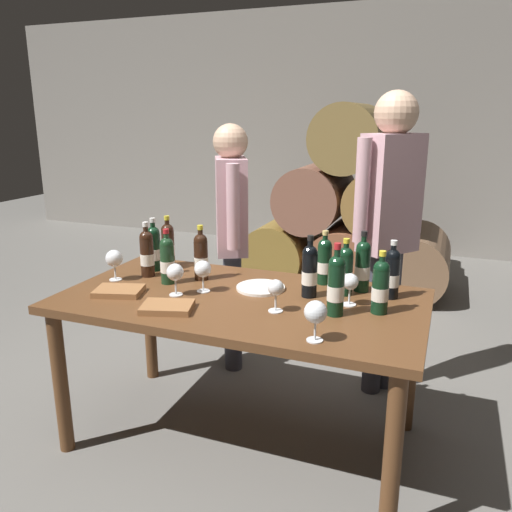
{
  "coord_description": "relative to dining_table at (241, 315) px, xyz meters",
  "views": [
    {
      "loc": [
        0.88,
        -2.1,
        1.59
      ],
      "look_at": [
        0.0,
        0.2,
        0.91
      ],
      "focal_mm": 35.98,
      "sensor_mm": 36.0,
      "label": 1
    }
  ],
  "objects": [
    {
      "name": "ground_plane",
      "position": [
        0.0,
        0.0,
        -0.67
      ],
      "size": [
        14.0,
        14.0,
        0.0
      ],
      "primitive_type": "plane",
      "color": "#66635E"
    },
    {
      "name": "cellar_back_wall",
      "position": [
        0.0,
        4.2,
        0.73
      ],
      "size": [
        10.0,
        0.24,
        2.8
      ],
      "primitive_type": "cube",
      "color": "gray",
      "rests_on": "ground_plane"
    },
    {
      "name": "wine_glass_2",
      "position": [
        0.5,
        0.08,
        0.2
      ],
      "size": [
        0.07,
        0.07,
        0.15
      ],
      "color": "white",
      "rests_on": "dining_table"
    },
    {
      "name": "tasting_notebook",
      "position": [
        -0.56,
        -0.17,
        0.11
      ],
      "size": [
        0.26,
        0.22,
        0.03
      ],
      "primitive_type": "cube",
      "rotation": [
        0.0,
        0.0,
        0.29
      ],
      "color": "#936038",
      "rests_on": "dining_table"
    },
    {
      "name": "wine_bottle_3",
      "position": [
        0.46,
        -0.06,
        0.23
      ],
      "size": [
        0.07,
        0.07,
        0.32
      ],
      "color": "black",
      "rests_on": "dining_table"
    },
    {
      "name": "leather_ledger",
      "position": [
        -0.24,
        -0.27,
        0.11
      ],
      "size": [
        0.26,
        0.22,
        0.03
      ],
      "primitive_type": "cube",
      "rotation": [
        0.0,
        0.0,
        0.29
      ],
      "color": "#936038",
      "rests_on": "dining_table"
    },
    {
      "name": "wine_bottle_1",
      "position": [
        -0.3,
        0.18,
        0.22
      ],
      "size": [
        0.07,
        0.07,
        0.29
      ],
      "color": "black",
      "rests_on": "dining_table"
    },
    {
      "name": "sommelier_presenting",
      "position": [
        0.57,
        0.75,
        0.37
      ],
      "size": [
        0.34,
        0.41,
        1.72
      ],
      "color": "#383842",
      "rests_on": "ground_plane"
    },
    {
      "name": "wine_bottle_2",
      "position": [
        0.3,
        0.13,
        0.22
      ],
      "size": [
        0.07,
        0.07,
        0.3
      ],
      "color": "black",
      "rests_on": "dining_table"
    },
    {
      "name": "wine_bottle_9",
      "position": [
        -0.59,
        0.34,
        0.22
      ],
      "size": [
        0.07,
        0.07,
        0.29
      ],
      "color": "black",
      "rests_on": "dining_table"
    },
    {
      "name": "serving_plate",
      "position": [
        0.05,
        0.14,
        0.1
      ],
      "size": [
        0.24,
        0.24,
        0.01
      ],
      "primitive_type": "cylinder",
      "color": "white",
      "rests_on": "dining_table"
    },
    {
      "name": "barrel_stack",
      "position": [
        0.0,
        2.6,
        -0.01
      ],
      "size": [
        1.86,
        0.9,
        1.69
      ],
      "color": "brown",
      "rests_on": "ground_plane"
    },
    {
      "name": "wine_glass_3",
      "position": [
        -0.71,
        0.01,
        0.2
      ],
      "size": [
        0.09,
        0.09,
        0.16
      ],
      "color": "white",
      "rests_on": "dining_table"
    },
    {
      "name": "wine_glass_1",
      "position": [
        -0.2,
        0.01,
        0.2
      ],
      "size": [
        0.08,
        0.08,
        0.16
      ],
      "color": "white",
      "rests_on": "dining_table"
    },
    {
      "name": "wine_bottle_7",
      "position": [
        -0.43,
        0.06,
        0.21
      ],
      "size": [
        0.07,
        0.07,
        0.28
      ],
      "color": "#19381E",
      "rests_on": "dining_table"
    },
    {
      "name": "wine_bottle_0",
      "position": [
        0.63,
        0.04,
        0.21
      ],
      "size": [
        0.07,
        0.07,
        0.28
      ],
      "color": "black",
      "rests_on": "dining_table"
    },
    {
      "name": "wine_bottle_10",
      "position": [
        0.66,
        0.25,
        0.21
      ],
      "size": [
        0.07,
        0.07,
        0.28
      ],
      "color": "black",
      "rests_on": "dining_table"
    },
    {
      "name": "wine_bottle_5",
      "position": [
        -0.59,
        0.13,
        0.22
      ],
      "size": [
        0.07,
        0.07,
        0.29
      ],
      "color": "black",
      "rests_on": "dining_table"
    },
    {
      "name": "wine_bottle_11",
      "position": [
        0.45,
        0.22,
        0.21
      ],
      "size": [
        0.07,
        0.07,
        0.27
      ],
      "color": "black",
      "rests_on": "dining_table"
    },
    {
      "name": "wine_glass_4",
      "position": [
        0.21,
        -0.11,
        0.19
      ],
      "size": [
        0.07,
        0.07,
        0.15
      ],
      "color": "white",
      "rests_on": "dining_table"
    },
    {
      "name": "wine_glass_0",
      "position": [
        -0.3,
        -0.08,
        0.2
      ],
      "size": [
        0.08,
        0.08,
        0.16
      ],
      "color": "white",
      "rests_on": "dining_table"
    },
    {
      "name": "wine_bottle_8",
      "position": [
        0.51,
        0.29,
        0.22
      ],
      "size": [
        0.07,
        0.07,
        0.3
      ],
      "color": "black",
      "rests_on": "dining_table"
    },
    {
      "name": "dining_table",
      "position": [
        0.0,
        0.0,
        0.0
      ],
      "size": [
        1.7,
        0.9,
        0.76
      ],
      "color": "brown",
      "rests_on": "ground_plane"
    },
    {
      "name": "taster_seated_left",
      "position": [
        -0.36,
        0.72,
        0.25
      ],
      "size": [
        0.3,
        0.45,
        1.54
      ],
      "color": "#383842",
      "rests_on": "ground_plane"
    },
    {
      "name": "wine_bottle_4",
      "position": [
        -0.61,
        0.23,
        0.22
      ],
      "size": [
        0.07,
        0.07,
        0.29
      ],
      "color": "black",
      "rests_on": "dining_table"
    },
    {
      "name": "wine_bottle_6",
      "position": [
        0.32,
        0.34,
        0.21
      ],
      "size": [
        0.07,
        0.07,
        0.28
      ],
      "color": "black",
      "rests_on": "dining_table"
    },
    {
      "name": "wine_glass_5",
      "position": [
        0.45,
        -0.34,
        0.2
      ],
      "size": [
        0.09,
        0.09,
        0.16
      ],
      "color": "white",
      "rests_on": "dining_table"
    }
  ]
}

